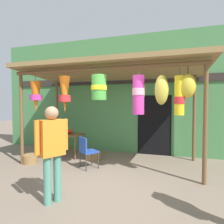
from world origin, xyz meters
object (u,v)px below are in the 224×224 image
object	(u,v)px
wicker_basket_spare	(30,159)
wicker_basket_by_table	(94,156)
display_table	(62,136)
vendor_in_orange	(52,146)
folding_chair	(86,150)
flower_heap_on_table	(64,131)

from	to	relation	value
wicker_basket_spare	wicker_basket_by_table	bearing A→B (deg)	27.93
display_table	vendor_in_orange	size ratio (longest dim) A/B	0.83
wicker_basket_spare	vendor_in_orange	bearing A→B (deg)	-41.56
vendor_in_orange	wicker_basket_by_table	bearing A→B (deg)	96.51
vendor_in_orange	folding_chair	bearing A→B (deg)	95.27
vendor_in_orange	display_table	bearing A→B (deg)	118.80
display_table	wicker_basket_spare	distance (m)	1.21
folding_chair	wicker_basket_by_table	bearing A→B (deg)	99.19
folding_chair	wicker_basket_by_table	xyz separation A→B (m)	(-0.13, 0.80, -0.39)
folding_chair	vendor_in_orange	world-z (taller)	vendor_in_orange
wicker_basket_by_table	vendor_in_orange	size ratio (longest dim) A/B	0.28
wicker_basket_spare	vendor_in_orange	xyz separation A→B (m)	(1.91, -1.69, 0.86)
folding_chair	wicker_basket_spare	xyz separation A→B (m)	(-1.75, -0.06, -0.38)
display_table	wicker_basket_spare	world-z (taller)	display_table
display_table	wicker_basket_spare	xyz separation A→B (m)	(-0.43, -0.99, -0.53)
flower_heap_on_table	wicker_basket_by_table	size ratio (longest dim) A/B	1.46
wicker_basket_by_table	wicker_basket_spare	xyz separation A→B (m)	(-1.62, -0.86, 0.01)
display_table	flower_heap_on_table	bearing A→B (deg)	52.64
flower_heap_on_table	wicker_basket_spare	xyz separation A→B (m)	(-0.47, -1.04, -0.68)
display_table	flower_heap_on_table	world-z (taller)	flower_heap_on_table
flower_heap_on_table	vendor_in_orange	distance (m)	3.09
display_table	folding_chair	xyz separation A→B (m)	(1.32, -0.94, -0.16)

